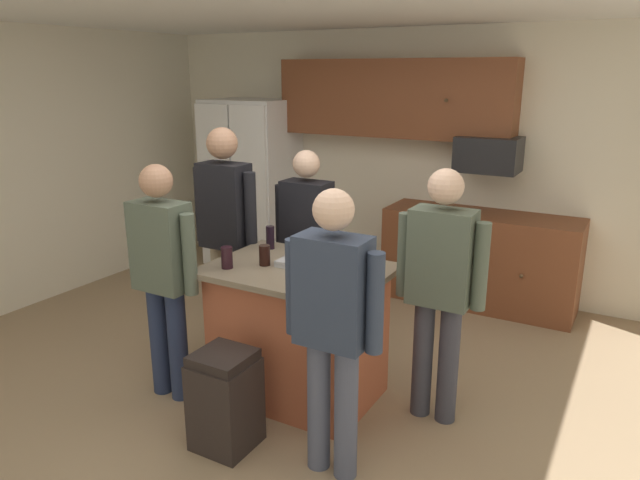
{
  "coord_description": "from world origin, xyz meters",
  "views": [
    {
      "loc": [
        1.9,
        -2.93,
        2.18
      ],
      "look_at": [
        -0.03,
        0.48,
        1.05
      ],
      "focal_mm": 32.9,
      "sensor_mm": 36.0,
      "label": 1
    }
  ],
  "objects_px": {
    "person_guest_by_door": "(333,318)",
    "serving_tray": "(314,263)",
    "tumbler_amber": "(227,258)",
    "trash_bin": "(225,400)",
    "microwave_over_range": "(488,154)",
    "person_elder_center": "(163,268)",
    "person_host_foreground": "(226,225)",
    "kitchen_island": "(298,332)",
    "person_guest_left": "(440,281)",
    "glass_stout_tall": "(270,237)",
    "glass_dark_ale": "(265,255)",
    "person_guest_right": "(307,237)",
    "refrigerator": "(252,185)"
  },
  "relations": [
    {
      "from": "person_elder_center",
      "to": "refrigerator",
      "type": "bearing_deg",
      "value": 84.82
    },
    {
      "from": "person_guest_left",
      "to": "serving_tray",
      "type": "xyz_separation_m",
      "value": [
        -0.83,
        -0.11,
        0.01
      ]
    },
    {
      "from": "kitchen_island",
      "to": "person_guest_by_door",
      "type": "height_order",
      "value": "person_guest_by_door"
    },
    {
      "from": "person_host_foreground",
      "to": "serving_tray",
      "type": "relative_size",
      "value": 4.06
    },
    {
      "from": "microwave_over_range",
      "to": "tumbler_amber",
      "type": "relative_size",
      "value": 3.87
    },
    {
      "from": "microwave_over_range",
      "to": "person_elder_center",
      "type": "distance_m",
      "value": 3.14
    },
    {
      "from": "glass_dark_ale",
      "to": "tumbler_amber",
      "type": "bearing_deg",
      "value": -136.53
    },
    {
      "from": "kitchen_island",
      "to": "serving_tray",
      "type": "bearing_deg",
      "value": 46.88
    },
    {
      "from": "glass_stout_tall",
      "to": "microwave_over_range",
      "type": "bearing_deg",
      "value": 63.28
    },
    {
      "from": "person_elder_center",
      "to": "person_host_foreground",
      "type": "relative_size",
      "value": 0.91
    },
    {
      "from": "person_elder_center",
      "to": "person_guest_right",
      "type": "height_order",
      "value": "person_elder_center"
    },
    {
      "from": "person_elder_center",
      "to": "glass_stout_tall",
      "type": "relative_size",
      "value": 9.6
    },
    {
      "from": "person_guest_by_door",
      "to": "glass_dark_ale",
      "type": "bearing_deg",
      "value": 11.84
    },
    {
      "from": "microwave_over_range",
      "to": "tumbler_amber",
      "type": "distance_m",
      "value": 2.79
    },
    {
      "from": "microwave_over_range",
      "to": "trash_bin",
      "type": "distance_m",
      "value": 3.32
    },
    {
      "from": "tumbler_amber",
      "to": "trash_bin",
      "type": "height_order",
      "value": "tumbler_amber"
    },
    {
      "from": "person_host_foreground",
      "to": "glass_dark_ale",
      "type": "distance_m",
      "value": 0.74
    },
    {
      "from": "glass_dark_ale",
      "to": "person_guest_right",
      "type": "bearing_deg",
      "value": 100.14
    },
    {
      "from": "serving_tray",
      "to": "trash_bin",
      "type": "xyz_separation_m",
      "value": [
        -0.15,
        -0.79,
        -0.65
      ]
    },
    {
      "from": "person_elder_center",
      "to": "trash_bin",
      "type": "distance_m",
      "value": 0.98
    },
    {
      "from": "kitchen_island",
      "to": "glass_stout_tall",
      "type": "xyz_separation_m",
      "value": [
        -0.4,
        0.27,
        0.55
      ]
    },
    {
      "from": "person_guest_left",
      "to": "serving_tray",
      "type": "height_order",
      "value": "person_guest_left"
    },
    {
      "from": "person_host_foreground",
      "to": "person_guest_by_door",
      "type": "height_order",
      "value": "person_host_foreground"
    },
    {
      "from": "tumbler_amber",
      "to": "serving_tray",
      "type": "relative_size",
      "value": 0.33
    },
    {
      "from": "serving_tray",
      "to": "refrigerator",
      "type": "bearing_deg",
      "value": 134.01
    },
    {
      "from": "person_guest_right",
      "to": "person_guest_by_door",
      "type": "relative_size",
      "value": 0.99
    },
    {
      "from": "refrigerator",
      "to": "person_host_foreground",
      "type": "relative_size",
      "value": 1.06
    },
    {
      "from": "glass_stout_tall",
      "to": "tumbler_amber",
      "type": "bearing_deg",
      "value": -90.05
    },
    {
      "from": "person_guest_left",
      "to": "glass_stout_tall",
      "type": "bearing_deg",
      "value": -15.49
    },
    {
      "from": "person_guest_right",
      "to": "serving_tray",
      "type": "height_order",
      "value": "person_guest_right"
    },
    {
      "from": "person_guest_right",
      "to": "trash_bin",
      "type": "xyz_separation_m",
      "value": [
        0.28,
        -1.43,
        -0.62
      ]
    },
    {
      "from": "kitchen_island",
      "to": "person_guest_left",
      "type": "height_order",
      "value": "person_guest_left"
    },
    {
      "from": "person_guest_by_door",
      "to": "serving_tray",
      "type": "xyz_separation_m",
      "value": [
        -0.51,
        0.69,
        0.02
      ]
    },
    {
      "from": "person_guest_right",
      "to": "glass_dark_ale",
      "type": "distance_m",
      "value": 0.8
    },
    {
      "from": "person_guest_left",
      "to": "tumbler_amber",
      "type": "relative_size",
      "value": 11.32
    },
    {
      "from": "microwave_over_range",
      "to": "person_guest_right",
      "type": "bearing_deg",
      "value": -121.79
    },
    {
      "from": "tumbler_amber",
      "to": "glass_stout_tall",
      "type": "xyz_separation_m",
      "value": [
        0.0,
        0.5,
        0.01
      ]
    },
    {
      "from": "glass_dark_ale",
      "to": "serving_tray",
      "type": "bearing_deg",
      "value": 26.02
    },
    {
      "from": "glass_stout_tall",
      "to": "glass_dark_ale",
      "type": "bearing_deg",
      "value": -61.48
    },
    {
      "from": "tumbler_amber",
      "to": "person_guest_right",
      "type": "bearing_deg",
      "value": 87.54
    },
    {
      "from": "person_elder_center",
      "to": "trash_bin",
      "type": "relative_size",
      "value": 2.66
    },
    {
      "from": "person_guest_left",
      "to": "person_host_foreground",
      "type": "relative_size",
      "value": 0.92
    },
    {
      "from": "person_guest_right",
      "to": "person_guest_left",
      "type": "xyz_separation_m",
      "value": [
        1.27,
        -0.52,
        0.02
      ]
    },
    {
      "from": "trash_bin",
      "to": "person_guest_left",
      "type": "bearing_deg",
      "value": 42.76
    },
    {
      "from": "tumbler_amber",
      "to": "glass_dark_ale",
      "type": "distance_m",
      "value": 0.25
    },
    {
      "from": "person_elder_center",
      "to": "glass_dark_ale",
      "type": "bearing_deg",
      "value": 4.63
    },
    {
      "from": "tumbler_amber",
      "to": "trash_bin",
      "type": "bearing_deg",
      "value": -55.81
    },
    {
      "from": "glass_dark_ale",
      "to": "trash_bin",
      "type": "bearing_deg",
      "value": -77.54
    },
    {
      "from": "kitchen_island",
      "to": "person_guest_left",
      "type": "relative_size",
      "value": 0.72
    },
    {
      "from": "glass_dark_ale",
      "to": "trash_bin",
      "type": "relative_size",
      "value": 0.23
    }
  ]
}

